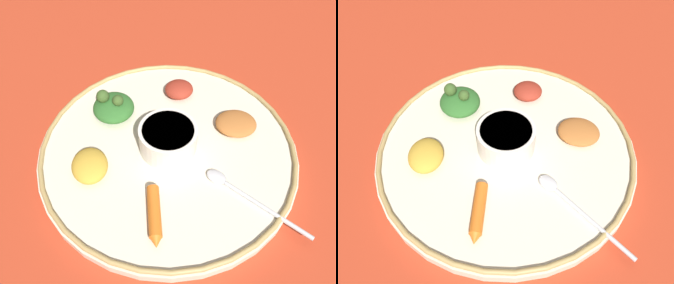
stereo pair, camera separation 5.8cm
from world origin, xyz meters
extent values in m
plane|color=#B7381E|center=(0.00, 0.00, 0.00)|extent=(2.40, 2.40, 0.00)
cylinder|color=beige|center=(0.00, 0.00, 0.01)|extent=(0.44, 0.44, 0.02)
torus|color=tan|center=(0.00, 0.00, 0.02)|extent=(0.44, 0.44, 0.01)
cylinder|color=silver|center=(0.00, 0.00, 0.04)|extent=(0.10, 0.10, 0.05)
cylinder|color=maroon|center=(0.00, 0.00, 0.06)|extent=(0.09, 0.09, 0.01)
ellipsoid|color=silver|center=(-0.09, -0.05, 0.02)|extent=(0.04, 0.04, 0.01)
cylinder|color=silver|center=(-0.17, -0.09, 0.02)|extent=(0.13, 0.07, 0.01)
ellipsoid|color=#2D6628|center=(0.11, 0.06, 0.03)|extent=(0.08, 0.08, 0.03)
sphere|color=#385623|center=(0.11, 0.05, 0.05)|extent=(0.02, 0.02, 0.02)
sphere|color=#385623|center=(0.13, 0.07, 0.06)|extent=(0.02, 0.02, 0.02)
cylinder|color=orange|center=(-0.11, 0.07, 0.03)|extent=(0.08, 0.04, 0.02)
cone|color=orange|center=(-0.15, 0.09, 0.03)|extent=(0.02, 0.02, 0.02)
ellipsoid|color=gold|center=(0.01, 0.13, 0.03)|extent=(0.08, 0.07, 0.03)
ellipsoid|color=maroon|center=(0.11, -0.07, 0.03)|extent=(0.06, 0.07, 0.03)
ellipsoid|color=#B2662D|center=(-0.01, -0.13, 0.03)|extent=(0.09, 0.09, 0.02)
camera|label=1|loc=(-0.34, 0.15, 0.48)|focal=36.79mm
camera|label=2|loc=(-0.35, 0.09, 0.48)|focal=36.79mm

